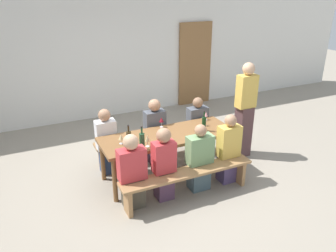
% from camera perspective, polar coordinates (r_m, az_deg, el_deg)
% --- Properties ---
extents(ground_plane, '(24.00, 24.00, 0.00)m').
position_cam_1_polar(ground_plane, '(5.76, 0.00, -8.26)').
color(ground_plane, gray).
extents(back_wall, '(14.00, 0.20, 3.20)m').
position_cam_1_polar(back_wall, '(8.08, -10.00, 12.76)').
color(back_wall, silver).
rests_on(back_wall, ground).
extents(wooden_door, '(0.90, 0.06, 2.10)m').
position_cam_1_polar(wooden_door, '(8.90, 4.55, 10.34)').
color(wooden_door, olive).
rests_on(wooden_door, ground).
extents(tasting_table, '(2.17, 0.79, 0.75)m').
position_cam_1_polar(tasting_table, '(5.45, 0.00, -2.20)').
color(tasting_table, brown).
rests_on(tasting_table, ground).
extents(bench_near, '(2.07, 0.30, 0.45)m').
position_cam_1_polar(bench_near, '(5.05, 3.37, -8.47)').
color(bench_near, '#9E7247').
rests_on(bench_near, ground).
extents(bench_far, '(2.07, 0.30, 0.45)m').
position_cam_1_polar(bench_far, '(6.15, -2.74, -2.37)').
color(bench_far, '#9E7247').
rests_on(bench_far, ground).
extents(wine_bottle_0, '(0.07, 0.07, 0.34)m').
position_cam_1_polar(wine_bottle_0, '(5.01, -6.59, -2.12)').
color(wine_bottle_0, '#332814').
rests_on(wine_bottle_0, tasting_table).
extents(wine_bottle_1, '(0.07, 0.07, 0.34)m').
position_cam_1_polar(wine_bottle_1, '(5.53, 6.06, 0.39)').
color(wine_bottle_1, '#143319').
rests_on(wine_bottle_1, tasting_table).
extents(wine_bottle_2, '(0.08, 0.08, 0.36)m').
position_cam_1_polar(wine_bottle_2, '(4.90, -4.39, -2.51)').
color(wine_bottle_2, '#234C2D').
rests_on(wine_bottle_2, tasting_table).
extents(wine_glass_0, '(0.07, 0.07, 0.15)m').
position_cam_1_polar(wine_glass_0, '(6.00, 6.42, 1.94)').
color(wine_glass_0, silver).
rests_on(wine_glass_0, tasting_table).
extents(wine_glass_1, '(0.07, 0.07, 0.19)m').
position_cam_1_polar(wine_glass_1, '(4.98, -3.48, -2.06)').
color(wine_glass_1, silver).
rests_on(wine_glass_1, tasting_table).
extents(wine_glass_2, '(0.07, 0.07, 0.16)m').
position_cam_1_polar(wine_glass_2, '(5.12, -7.94, -1.87)').
color(wine_glass_2, silver).
rests_on(wine_glass_2, tasting_table).
extents(wine_glass_3, '(0.08, 0.08, 0.17)m').
position_cam_1_polar(wine_glass_3, '(5.65, -1.12, 1.00)').
color(wine_glass_3, silver).
rests_on(wine_glass_3, tasting_table).
extents(wine_glass_4, '(0.06, 0.06, 0.16)m').
position_cam_1_polar(wine_glass_4, '(5.74, 6.22, 1.06)').
color(wine_glass_4, silver).
rests_on(wine_glass_4, tasting_table).
extents(seated_guest_near_0, '(0.39, 0.24, 1.13)m').
position_cam_1_polar(seated_guest_near_0, '(4.80, -6.04, -7.87)').
color(seated_guest_near_0, '#494235').
rests_on(seated_guest_near_0, ground).
extents(seated_guest_near_1, '(0.33, 0.24, 1.13)m').
position_cam_1_polar(seated_guest_near_1, '(4.94, -0.71, -6.57)').
color(seated_guest_near_1, '#50344D').
rests_on(seated_guest_near_1, ground).
extents(seated_guest_near_2, '(0.40, 0.24, 1.08)m').
position_cam_1_polar(seated_guest_near_2, '(5.21, 5.31, -5.63)').
color(seated_guest_near_2, '#415660').
rests_on(seated_guest_near_2, ground).
extents(seated_guest_near_3, '(0.35, 0.24, 1.15)m').
position_cam_1_polar(seated_guest_near_3, '(5.45, 10.10, -4.06)').
color(seated_guest_near_3, '#4D3D68').
rests_on(seated_guest_near_3, ground).
extents(seated_guest_far_0, '(0.33, 0.24, 1.14)m').
position_cam_1_polar(seated_guest_far_0, '(5.70, -10.31, -2.78)').
color(seated_guest_far_0, navy).
rests_on(seated_guest_far_0, ground).
extents(seated_guest_far_1, '(0.36, 0.24, 1.18)m').
position_cam_1_polar(seated_guest_far_1, '(5.94, -2.22, -1.10)').
color(seated_guest_far_1, '#40263B').
rests_on(seated_guest_far_1, ground).
extents(seated_guest_far_2, '(0.37, 0.24, 1.09)m').
position_cam_1_polar(seated_guest_far_2, '(6.31, 4.89, -0.20)').
color(seated_guest_far_2, '#47574E').
rests_on(seated_guest_far_2, ground).
extents(standing_host, '(0.34, 0.24, 1.75)m').
position_cam_1_polar(standing_host, '(6.23, 12.77, 2.44)').
color(standing_host, '#513537').
rests_on(standing_host, ground).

